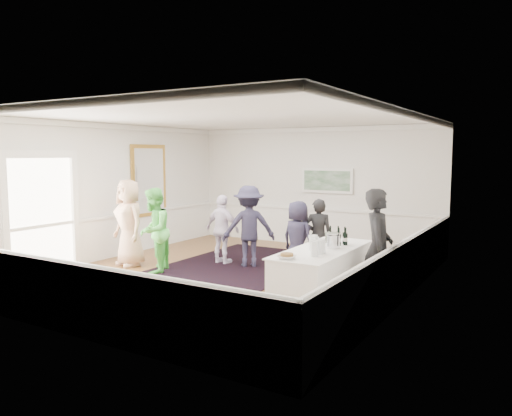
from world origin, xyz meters
The scene contains 23 objects.
floor centered at (0.00, 0.00, 0.00)m, with size 8.00×8.00×0.00m, color brown.
ceiling centered at (0.00, 0.00, 3.20)m, with size 7.00×8.00×0.02m, color white.
wall_left centered at (-3.50, 0.00, 1.60)m, with size 0.02×8.00×3.20m, color white.
wall_right centered at (3.50, 0.00, 1.60)m, with size 0.02×8.00×3.20m, color white.
wall_back centered at (0.00, 4.00, 1.60)m, with size 7.00×0.02×3.20m, color white.
wall_front centered at (0.00, -4.00, 1.60)m, with size 7.00×0.02×3.20m, color white.
wainscoting centered at (0.00, 0.00, 0.50)m, with size 7.00×8.00×1.00m, color white, non-canonical shape.
mirror centered at (-3.45, 1.30, 1.80)m, with size 0.05×1.25×1.85m.
doorway centered at (-3.45, -1.90, 1.42)m, with size 0.10×1.78×2.56m.
landscape_painting centered at (0.40, 3.95, 1.78)m, with size 1.44×0.06×0.66m.
area_rug centered at (-0.34, 1.09, 0.01)m, with size 2.90×3.81×0.02m, color black.
serving_table centered at (2.43, -1.00, 0.48)m, with size 0.90×2.37×0.96m.
bartender centered at (3.20, -0.55, 0.97)m, with size 0.71×0.46×1.93m, color black.
guest_tan centered at (-2.47, -0.42, 0.96)m, with size 0.94×0.61×1.93m, color tan.
guest_green centered at (-1.54, -0.64, 0.89)m, with size 0.87×0.68×1.78m, color #55CB51.
guest_lilac centered at (-0.80, 0.81, 0.78)m, with size 0.92×0.38×1.57m, color white.
guest_dark_a centered at (-0.13, 0.87, 0.90)m, with size 1.16×0.67×1.80m, color #222035.
guest_dark_b centered at (1.45, 1.03, 0.79)m, with size 0.57×0.38×1.57m, color black.
guest_navy centered at (1.13, 0.72, 0.77)m, with size 0.75×0.49×1.53m, color #222035.
wine_bottles centered at (2.48, -0.48, 1.11)m, with size 0.38×0.28×0.31m.
juice_pitchers centered at (2.47, -1.35, 1.08)m, with size 0.37×0.66×0.24m.
ice_bucket centered at (2.54, -0.86, 1.07)m, with size 0.26×0.26×0.24m, color silver.
nut_bowl centered at (2.29, -1.99, 1.00)m, with size 0.27×0.27×0.08m.
Camera 1 is at (5.58, -8.37, 2.48)m, focal length 35.00 mm.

